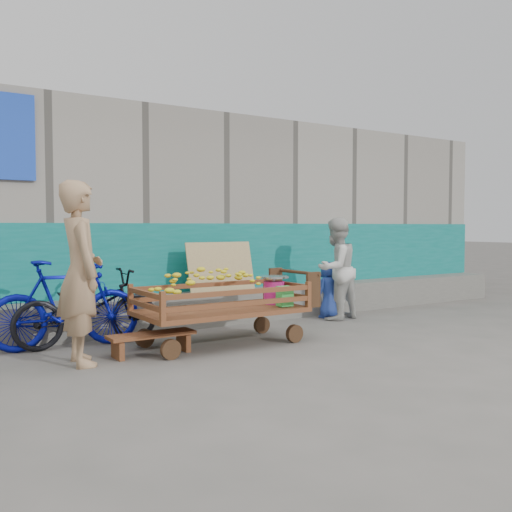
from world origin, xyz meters
TOP-DOWN VIEW (x-y plane):
  - ground at (0.00, 0.00)m, footprint 80.00×80.00m
  - building_wall at (-0.00, 4.05)m, footprint 12.00×3.50m
  - banana_cart at (-0.38, 1.07)m, footprint 2.07×0.95m
  - bench at (-1.21, 1.04)m, footprint 0.93×0.28m
  - vendor_man at (-1.95, 1.03)m, footprint 0.46×0.68m
  - woman at (1.94, 1.72)m, footprint 0.83×0.70m
  - child at (1.94, 1.89)m, footprint 0.46×0.36m
  - bicycle_dark at (-1.64, 1.85)m, footprint 1.66×0.60m
  - bicycle_blue at (-1.89, 1.85)m, footprint 1.68×0.61m

SIDE VIEW (x-z plane):
  - ground at x=0.00m, z-range 0.00..0.00m
  - bench at x=-1.21m, z-range 0.05..0.29m
  - child at x=1.94m, z-range 0.00..0.83m
  - bicycle_dark at x=-1.64m, z-range 0.00..0.87m
  - bicycle_blue at x=-1.89m, z-range 0.00..0.99m
  - banana_cart at x=-0.38m, z-range 0.16..1.04m
  - woman at x=1.94m, z-range 0.00..1.48m
  - vendor_man at x=-1.95m, z-range 0.00..1.81m
  - building_wall at x=0.00m, z-range -0.03..2.97m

